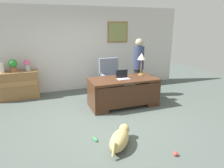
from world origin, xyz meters
The scene contains 14 objects.
ground_plane centered at (0.00, 0.00, 0.00)m, with size 12.00×12.00×0.00m, color #4C5651.
back_wall centered at (0.01, 2.60, 1.35)m, with size 7.00×0.16×2.70m.
desk centered at (0.68, 0.64, 0.41)m, with size 1.80×0.87×0.76m.
credenza centered at (-2.05, 2.25, 0.41)m, with size 1.22×0.50×0.82m.
armchair centered at (0.64, 1.60, 0.50)m, with size 0.60×0.59×1.14m.
person_standing centered at (1.43, 1.29, 0.90)m, with size 0.32×0.32×1.74m.
dog_lying centered at (-0.14, -1.12, 0.15)m, with size 0.65×0.72×0.30m.
laptop centered at (0.65, 0.64, 0.82)m, with size 0.32×0.22×0.22m.
desk_lamp centered at (1.28, 0.84, 1.25)m, with size 0.22×0.22×0.62m.
vase_with_flowers centered at (-1.71, 2.25, 1.00)m, with size 0.17×0.17×0.33m.
vase_empty centered at (-2.39, 2.25, 0.95)m, with size 0.15×0.15×0.27m, color silver.
potted_plant centered at (-2.08, 2.25, 1.01)m, with size 0.24×0.24×0.36m.
dog_toy_ball centered at (0.63, -1.70, 0.04)m, with size 0.08×0.08×0.08m, color #E53F33.
dog_toy_bone centered at (-0.52, -0.77, 0.03)m, with size 0.17×0.05×0.05m, color green.
Camera 1 is at (-1.38, -4.07, 2.11)m, focal length 32.40 mm.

